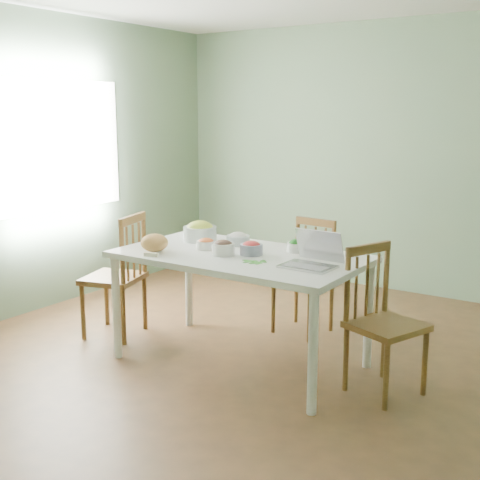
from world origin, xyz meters
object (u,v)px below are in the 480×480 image
Objects in this scene: chair_right at (387,322)px; bread_boule at (154,243)px; dining_table at (240,309)px; laptop at (308,251)px; chair_far at (303,277)px; chair_left at (113,275)px; bowl_squash at (200,231)px.

chair_right reaches higher than bread_boule.
dining_table is 1.08m from chair_right.
laptop is at bearing 9.33° from bread_boule.
chair_right is at bearing 13.16° from bread_boule.
bread_boule is 1.16m from laptop.
chair_right reaches higher than chair_far.
chair_far is at bearing 109.40° from chair_left.
chair_right is 3.70× the size of bowl_squash.
bowl_squash reaches higher than chair_right.
laptop reaches higher than chair_left.
dining_table is 6.69× the size of bowl_squash.
chair_far is at bearing 60.58° from bread_boule.
bowl_squash reaches higher than chair_far.
dining_table is 0.84m from chair_far.
chair_left is at bearing -176.12° from dining_table.
bread_boule is at bearing -153.26° from dining_table.
chair_left reaches higher than chair_far.
bowl_squash is at bearing 106.90° from chair_right.
dining_table is 8.77× the size of bread_boule.
chair_far is at bearing 74.71° from chair_right.
dining_table is at bearing 77.41° from chair_left.
chair_right is (2.26, 0.18, -0.02)m from chair_left.
chair_far is (0.07, 0.83, 0.06)m from dining_table.
chair_left reaches higher than bread_boule.
chair_left is 2.27m from chair_right.
chair_far is 3.59× the size of bowl_squash.
bowl_squash is (0.67, 0.29, 0.39)m from chair_left.
chair_far is 1.34m from bread_boule.
bread_boule reaches higher than chair_far.
chair_far is 0.97× the size of chair_right.
laptop is (0.59, -0.09, 0.52)m from dining_table.
bread_boule is at bearing -114.15° from chair_far.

